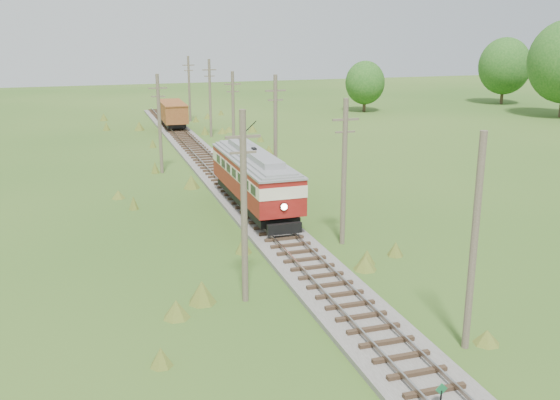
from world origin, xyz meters
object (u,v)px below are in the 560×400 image
object	(u,v)px
switch_marker	(441,395)
gravel_pile	(224,148)
gondola	(173,113)
streetcar	(254,175)

from	to	relation	value
switch_marker	gravel_pile	world-z (taller)	gravel_pile
switch_marker	gondola	size ratio (longest dim) A/B	0.13
streetcar	gondola	size ratio (longest dim) A/B	1.51
switch_marker	streetcar	distance (m)	24.16
streetcar	gondola	xyz separation A→B (m)	(-0.00, 38.28, -0.64)
streetcar	gravel_pile	world-z (taller)	streetcar
switch_marker	streetcar	xyz separation A→B (m)	(0.20, 24.07, 2.10)
gondola	gravel_pile	size ratio (longest dim) A/B	2.28
gondola	gravel_pile	bearing A→B (deg)	-80.12
streetcar	switch_marker	bearing A→B (deg)	-90.79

